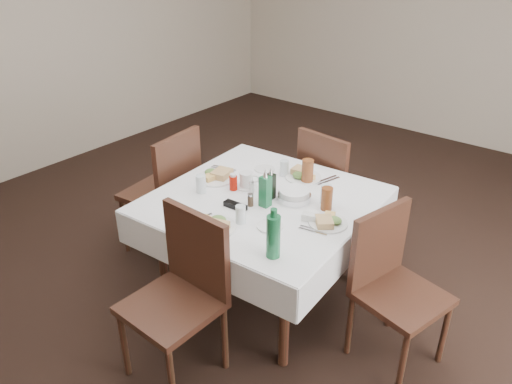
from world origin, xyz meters
The scene contains 33 objects.
ground_plane centered at (0.00, 0.00, 0.00)m, with size 7.00×7.00×0.00m, color black.
room_shell centered at (0.00, 0.00, 1.71)m, with size 6.04×7.04×2.80m.
dining_table centered at (0.15, -0.22, 0.68)m, with size 1.40×1.40×0.76m.
chair_north centered at (0.15, 0.62, 0.55)m, with size 0.51×0.51×0.97m.
chair_south centered at (0.20, -1.00, 0.56)m, with size 0.48×0.48×0.98m.
chair_east centered at (1.04, -0.19, 0.54)m, with size 0.54×0.54×0.94m.
chair_west centered at (-0.74, -0.25, 0.58)m, with size 0.53×0.53×1.01m.
meal_north centered at (0.18, 0.18, 0.78)m, with size 0.25×0.25×0.05m.
meal_south centered at (0.15, -0.69, 0.78)m, with size 0.27×0.27×0.06m.
meal_east centered at (0.64, -0.24, 0.78)m, with size 0.23×0.23×0.05m.
meal_west centered at (-0.28, -0.21, 0.78)m, with size 0.27×0.27×0.06m.
side_plate_a centered at (-0.11, 0.12, 0.77)m, with size 0.15×0.15×0.01m.
side_plate_b centered at (0.39, -0.48, 0.77)m, with size 0.15×0.15×0.01m.
water_n centered at (0.05, 0.13, 0.82)m, with size 0.06×0.06×0.11m.
water_s centered at (0.23, -0.54, 0.82)m, with size 0.06×0.06×0.11m.
water_e centered at (0.49, -0.03, 0.83)m, with size 0.07×0.07×0.13m.
water_w centered at (-0.22, -0.41, 0.82)m, with size 0.07×0.07×0.12m.
iced_tea_a centered at (0.24, 0.14, 0.85)m, with size 0.08×0.08×0.17m.
iced_tea_b centered at (0.54, -0.09, 0.84)m, with size 0.07×0.07×0.15m.
bread_basket centered at (0.31, -0.12, 0.80)m, with size 0.21×0.21×0.07m.
oil_cruet_dark centered at (0.18, -0.19, 0.85)m, with size 0.05×0.05×0.22m.
oil_cruet_green centered at (0.22, -0.29, 0.87)m, with size 0.06×0.06×0.26m.
ketchup_bottle centered at (-0.08, -0.25, 0.82)m, with size 0.05×0.05×0.12m.
salt_shaker centered at (0.04, -0.21, 0.80)m, with size 0.03×0.03×0.08m.
pepper_shaker centered at (0.15, -0.35, 0.80)m, with size 0.04×0.04×0.08m.
coffee_mug centered at (-0.04, -0.17, 0.81)m, with size 0.15×0.15×0.11m.
sunglasses centered at (0.09, -0.43, 0.78)m, with size 0.16×0.06×0.03m.
green_bottle centered at (0.58, -0.70, 0.89)m, with size 0.07×0.07×0.29m.
sugar_caddy centered at (0.53, -0.27, 0.79)m, with size 0.10×0.07×0.04m.
cutlery_n centered at (0.34, 0.24, 0.77)m, with size 0.10×0.21×0.01m.
cutlery_s centered at (0.01, -0.67, 0.77)m, with size 0.10×0.19×0.01m.
cutlery_e centered at (0.61, -0.36, 0.77)m, with size 0.18×0.08×0.01m.
cutlery_w centered at (-0.34, -0.06, 0.77)m, with size 0.20×0.08×0.01m.
Camera 1 is at (1.87, -2.45, 2.30)m, focal length 35.00 mm.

